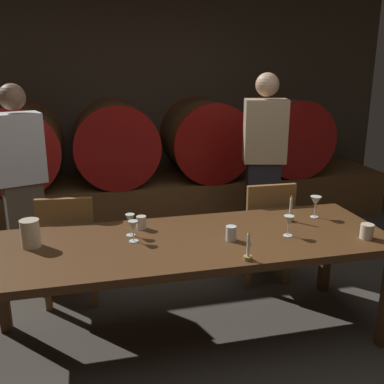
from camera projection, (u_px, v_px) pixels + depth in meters
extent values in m
plane|color=#3F3A33|center=(231.00, 356.00, 2.85)|extent=(7.69, 7.69, 0.00)
cube|color=#473A2D|center=(151.00, 93.00, 5.40)|extent=(5.92, 0.24, 2.88)
cube|color=brown|center=(160.00, 199.00, 5.22)|extent=(5.32, 0.90, 0.51)
cylinder|color=brown|center=(19.00, 146.00, 4.69)|extent=(0.87, 0.85, 0.87)
cylinder|color=#B21C16|center=(14.00, 154.00, 4.28)|extent=(0.89, 0.03, 0.89)
cylinder|color=#B21C16|center=(24.00, 139.00, 5.10)|extent=(0.89, 0.03, 0.89)
cylinder|color=#2D2D33|center=(19.00, 146.00, 4.69)|extent=(0.88, 0.04, 0.88)
cylinder|color=brown|center=(115.00, 142.00, 4.91)|extent=(0.87, 0.85, 0.87)
cylinder|color=#9E1411|center=(118.00, 150.00, 4.50)|extent=(0.89, 0.03, 0.89)
cylinder|color=#9E1411|center=(112.00, 136.00, 5.32)|extent=(0.89, 0.03, 0.89)
cylinder|color=#2D2D33|center=(115.00, 142.00, 4.91)|extent=(0.88, 0.04, 0.88)
cylinder|color=brown|center=(204.00, 138.00, 5.14)|extent=(0.87, 0.85, 0.87)
cylinder|color=maroon|center=(215.00, 145.00, 4.73)|extent=(0.89, 0.03, 0.89)
cylinder|color=maroon|center=(195.00, 133.00, 5.55)|extent=(0.89, 0.03, 0.89)
cylinder|color=#2D2D33|center=(204.00, 138.00, 5.14)|extent=(0.88, 0.04, 0.88)
cylinder|color=brown|center=(283.00, 135.00, 5.37)|extent=(0.87, 0.85, 0.87)
cylinder|color=#9E1411|center=(300.00, 141.00, 4.96)|extent=(0.89, 0.03, 0.89)
cylinder|color=#9E1411|center=(269.00, 130.00, 5.77)|extent=(0.89, 0.03, 0.89)
cylinder|color=#2D2D33|center=(283.00, 135.00, 5.37)|extent=(0.88, 0.04, 0.88)
cube|color=#4C2D16|center=(189.00, 243.00, 2.85)|extent=(2.60, 0.89, 0.05)
cube|color=#4C2D16|center=(2.00, 287.00, 3.04)|extent=(0.07, 0.07, 0.67)
cube|color=#4C2D16|center=(326.00, 252.00, 3.59)|extent=(0.07, 0.07, 0.67)
cube|color=brown|center=(71.00, 246.00, 3.45)|extent=(0.44, 0.44, 0.04)
cube|color=brown|center=(65.00, 226.00, 3.21)|extent=(0.40, 0.08, 0.42)
cube|color=brown|center=(97.00, 262.00, 3.69)|extent=(0.05, 0.05, 0.42)
cube|color=brown|center=(55.00, 265.00, 3.65)|extent=(0.05, 0.05, 0.42)
cube|color=brown|center=(94.00, 282.00, 3.37)|extent=(0.05, 0.05, 0.42)
cube|color=brown|center=(47.00, 284.00, 3.33)|extent=(0.05, 0.05, 0.42)
cube|color=brown|center=(261.00, 229.00, 3.78)|extent=(0.41, 0.41, 0.04)
cube|color=brown|center=(271.00, 210.00, 3.55)|extent=(0.40, 0.05, 0.42)
cube|color=brown|center=(271.00, 245.00, 4.04)|extent=(0.05, 0.05, 0.42)
cube|color=brown|center=(235.00, 248.00, 3.97)|extent=(0.05, 0.05, 0.42)
cube|color=brown|center=(287.00, 261.00, 3.72)|extent=(0.05, 0.05, 0.42)
cube|color=brown|center=(248.00, 264.00, 3.66)|extent=(0.05, 0.05, 0.42)
cube|color=brown|center=(27.00, 231.00, 3.78)|extent=(0.35, 0.28, 0.86)
cube|color=silver|center=(18.00, 148.00, 3.58)|extent=(0.44, 0.35, 0.56)
sphere|color=#8C664C|center=(12.00, 97.00, 3.46)|extent=(0.21, 0.21, 0.21)
cube|color=black|center=(262.00, 208.00, 4.28)|extent=(0.34, 0.27, 0.91)
cube|color=tan|center=(265.00, 131.00, 4.07)|extent=(0.43, 0.33, 0.57)
sphere|color=#D8A884|center=(267.00, 85.00, 3.95)|extent=(0.21, 0.21, 0.21)
cylinder|color=olive|center=(248.00, 258.00, 2.55)|extent=(0.05, 0.05, 0.02)
cylinder|color=#EDE5CC|center=(248.00, 245.00, 2.52)|extent=(0.02, 0.02, 0.14)
cone|color=yellow|center=(249.00, 232.00, 2.50)|extent=(0.01, 0.01, 0.02)
cylinder|color=olive|center=(290.00, 220.00, 3.16)|extent=(0.05, 0.05, 0.02)
cylinder|color=#EDE5CC|center=(291.00, 208.00, 3.14)|extent=(0.02, 0.02, 0.14)
cone|color=yellow|center=(292.00, 197.00, 3.11)|extent=(0.01, 0.01, 0.02)
cylinder|color=beige|center=(30.00, 233.00, 2.71)|extent=(0.12, 0.12, 0.17)
cylinder|color=silver|center=(131.00, 235.00, 2.91)|extent=(0.06, 0.06, 0.00)
cylinder|color=silver|center=(131.00, 230.00, 2.90)|extent=(0.01, 0.01, 0.07)
cone|color=silver|center=(130.00, 219.00, 2.88)|extent=(0.06, 0.06, 0.07)
cylinder|color=silver|center=(134.00, 241.00, 2.81)|extent=(0.06, 0.06, 0.00)
cylinder|color=silver|center=(134.00, 236.00, 2.80)|extent=(0.01, 0.01, 0.07)
cone|color=silver|center=(133.00, 226.00, 2.78)|extent=(0.06, 0.06, 0.07)
cylinder|color=silver|center=(288.00, 236.00, 2.90)|extent=(0.06, 0.06, 0.00)
cylinder|color=silver|center=(288.00, 230.00, 2.89)|extent=(0.01, 0.01, 0.07)
cone|color=silver|center=(289.00, 221.00, 2.87)|extent=(0.07, 0.07, 0.07)
cylinder|color=white|center=(314.00, 217.00, 3.24)|extent=(0.06, 0.06, 0.00)
cylinder|color=white|center=(315.00, 211.00, 3.23)|extent=(0.01, 0.01, 0.08)
cone|color=white|center=(316.00, 201.00, 3.21)|extent=(0.08, 0.08, 0.07)
cylinder|color=beige|center=(141.00, 223.00, 3.01)|extent=(0.07, 0.07, 0.09)
cylinder|color=silver|center=(231.00, 233.00, 2.81)|extent=(0.07, 0.07, 0.10)
cylinder|color=beige|center=(367.00, 231.00, 2.85)|extent=(0.08, 0.08, 0.10)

